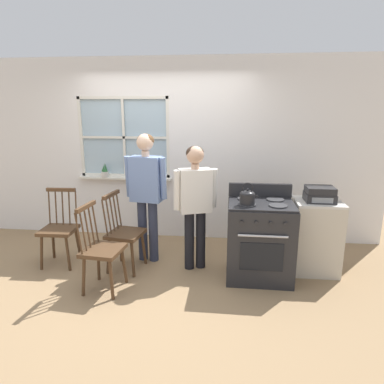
{
  "coord_description": "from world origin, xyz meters",
  "views": [
    {
      "loc": [
        0.96,
        -3.67,
        2.0
      ],
      "look_at": [
        0.51,
        0.29,
        1.0
      ],
      "focal_mm": 32.0,
      "sensor_mm": 36.0,
      "label": 1
    }
  ],
  "objects_px": {
    "chair_by_window": "(124,234)",
    "person_elderly_left": "(146,185)",
    "potted_plant": "(105,172)",
    "stereo": "(320,194)",
    "chair_center_cluster": "(59,230)",
    "stove": "(260,239)",
    "kettle": "(247,197)",
    "side_counter": "(315,236)",
    "person_teen_center": "(195,196)",
    "chair_near_wall": "(101,251)"
  },
  "relations": [
    {
      "from": "chair_by_window",
      "to": "person_elderly_left",
      "type": "distance_m",
      "value": 0.67
    },
    {
      "from": "potted_plant",
      "to": "stereo",
      "type": "bearing_deg",
      "value": -17.02
    },
    {
      "from": "chair_center_cluster",
      "to": "stove",
      "type": "xyz_separation_m",
      "value": [
        2.53,
        -0.06,
        0.01
      ]
    },
    {
      "from": "stove",
      "to": "kettle",
      "type": "bearing_deg",
      "value": -142.3
    },
    {
      "from": "chair_by_window",
      "to": "stove",
      "type": "bearing_deg",
      "value": -81.87
    },
    {
      "from": "stereo",
      "to": "kettle",
      "type": "bearing_deg",
      "value": -157.98
    },
    {
      "from": "chair_by_window",
      "to": "person_elderly_left",
      "type": "bearing_deg",
      "value": -30.04
    },
    {
      "from": "chair_center_cluster",
      "to": "side_counter",
      "type": "bearing_deg",
      "value": 0.65
    },
    {
      "from": "chair_by_window",
      "to": "chair_center_cluster",
      "type": "distance_m",
      "value": 0.87
    },
    {
      "from": "person_elderly_left",
      "to": "chair_center_cluster",
      "type": "bearing_deg",
      "value": -159.11
    },
    {
      "from": "person_elderly_left",
      "to": "side_counter",
      "type": "relative_size",
      "value": 1.86
    },
    {
      "from": "chair_by_window",
      "to": "kettle",
      "type": "relative_size",
      "value": 3.97
    },
    {
      "from": "person_teen_center",
      "to": "kettle",
      "type": "height_order",
      "value": "person_teen_center"
    },
    {
      "from": "person_elderly_left",
      "to": "kettle",
      "type": "distance_m",
      "value": 1.33
    },
    {
      "from": "chair_by_window",
      "to": "person_elderly_left",
      "type": "xyz_separation_m",
      "value": [
        0.23,
        0.29,
        0.56
      ]
    },
    {
      "from": "person_elderly_left",
      "to": "chair_near_wall",
      "type": "bearing_deg",
      "value": -103.42
    },
    {
      "from": "stereo",
      "to": "chair_near_wall",
      "type": "bearing_deg",
      "value": -163.53
    },
    {
      "from": "person_teen_center",
      "to": "side_counter",
      "type": "bearing_deg",
      "value": -16.05
    },
    {
      "from": "person_elderly_left",
      "to": "chair_by_window",
      "type": "bearing_deg",
      "value": -120.05
    },
    {
      "from": "chair_by_window",
      "to": "stove",
      "type": "relative_size",
      "value": 0.9
    },
    {
      "from": "person_teen_center",
      "to": "chair_by_window",
      "type": "bearing_deg",
      "value": 168.39
    },
    {
      "from": "side_counter",
      "to": "stereo",
      "type": "distance_m",
      "value": 0.54
    },
    {
      "from": "chair_by_window",
      "to": "person_teen_center",
      "type": "height_order",
      "value": "person_teen_center"
    },
    {
      "from": "kettle",
      "to": "person_teen_center",
      "type": "bearing_deg",
      "value": 156.13
    },
    {
      "from": "kettle",
      "to": "side_counter",
      "type": "height_order",
      "value": "kettle"
    },
    {
      "from": "chair_near_wall",
      "to": "stove",
      "type": "relative_size",
      "value": 0.9
    },
    {
      "from": "person_teen_center",
      "to": "kettle",
      "type": "relative_size",
      "value": 6.27
    },
    {
      "from": "stove",
      "to": "stereo",
      "type": "xyz_separation_m",
      "value": [
        0.7,
        0.22,
        0.51
      ]
    },
    {
      "from": "chair_by_window",
      "to": "person_teen_center",
      "type": "relative_size",
      "value": 0.63
    },
    {
      "from": "chair_center_cluster",
      "to": "stove",
      "type": "bearing_deg",
      "value": -3.91
    },
    {
      "from": "chair_near_wall",
      "to": "side_counter",
      "type": "relative_size",
      "value": 1.09
    },
    {
      "from": "chair_center_cluster",
      "to": "chair_near_wall",
      "type": "bearing_deg",
      "value": -38.63
    },
    {
      "from": "potted_plant",
      "to": "side_counter",
      "type": "bearing_deg",
      "value": -16.65
    },
    {
      "from": "person_teen_center",
      "to": "potted_plant",
      "type": "distance_m",
      "value": 1.8
    },
    {
      "from": "potted_plant",
      "to": "stove",
      "type": "bearing_deg",
      "value": -26.35
    },
    {
      "from": "person_teen_center",
      "to": "chair_center_cluster",
      "type": "bearing_deg",
      "value": 162.7
    },
    {
      "from": "chair_center_cluster",
      "to": "stereo",
      "type": "relative_size",
      "value": 2.88
    },
    {
      "from": "side_counter",
      "to": "person_elderly_left",
      "type": "bearing_deg",
      "value": 178.33
    },
    {
      "from": "chair_center_cluster",
      "to": "kettle",
      "type": "distance_m",
      "value": 2.43
    },
    {
      "from": "chair_by_window",
      "to": "person_elderly_left",
      "type": "height_order",
      "value": "person_elderly_left"
    },
    {
      "from": "kettle",
      "to": "stereo",
      "type": "bearing_deg",
      "value": 22.02
    },
    {
      "from": "kettle",
      "to": "stereo",
      "type": "distance_m",
      "value": 0.93
    },
    {
      "from": "person_elderly_left",
      "to": "stove",
      "type": "bearing_deg",
      "value": -3.38
    },
    {
      "from": "chair_center_cluster",
      "to": "stove",
      "type": "distance_m",
      "value": 2.53
    },
    {
      "from": "kettle",
      "to": "chair_center_cluster",
      "type": "bearing_deg",
      "value": 175.33
    },
    {
      "from": "person_teen_center",
      "to": "side_counter",
      "type": "xyz_separation_m",
      "value": [
        1.48,
        0.1,
        -0.49
      ]
    },
    {
      "from": "person_teen_center",
      "to": "stereo",
      "type": "relative_size",
      "value": 4.56
    },
    {
      "from": "potted_plant",
      "to": "stereo",
      "type": "distance_m",
      "value": 3.11
    },
    {
      "from": "chair_by_window",
      "to": "stereo",
      "type": "height_order",
      "value": "stereo"
    },
    {
      "from": "person_elderly_left",
      "to": "side_counter",
      "type": "bearing_deg",
      "value": 6.89
    }
  ]
}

